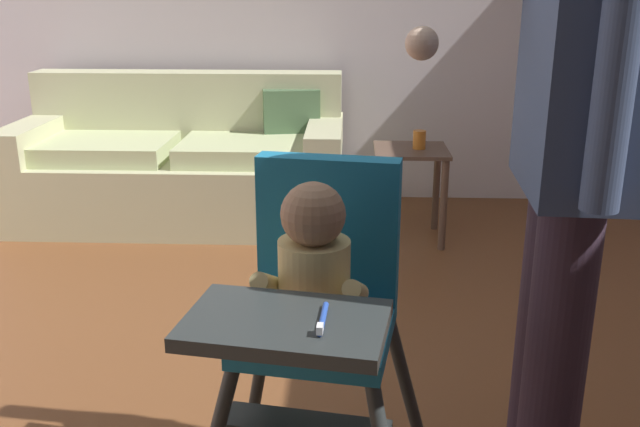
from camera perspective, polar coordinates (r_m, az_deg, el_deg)
The scene contains 7 objects.
ground at distance 2.51m, azimuth -8.52°, elevation -16.67°, with size 6.32×6.75×0.10m, color brown.
wall_far at distance 4.65m, azimuth -3.12°, elevation 16.56°, with size 5.52×0.06×2.51m, color silver.
couch at distance 4.35m, azimuth -11.02°, elevation 3.88°, with size 1.94×0.86×0.86m.
high_chair at distance 1.70m, azimuth -0.29°, elevation -6.37°, with size 0.69×0.79×0.97m.
adult_standing at distance 1.62m, azimuth 19.39°, elevation 3.09°, with size 0.51×0.52×1.72m.
side_table at distance 3.92m, azimuth 7.30°, elevation 3.25°, with size 0.40×0.40×0.52m.
sippy_cup at distance 3.88m, azimuth 8.05°, elevation 5.95°, with size 0.07×0.07×0.10m, color orange.
Camera 1 is at (0.44, -2.02, 1.37)m, focal length 39.49 mm.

